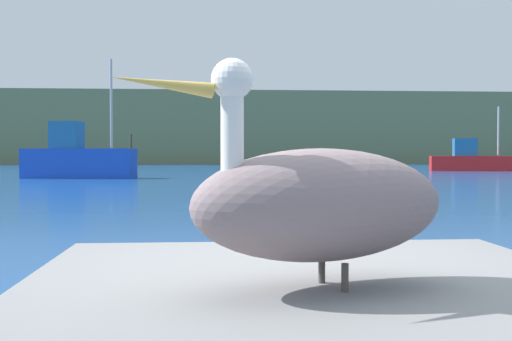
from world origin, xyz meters
The scene contains 4 objects.
hillside_backdrop centered at (0.00, 70.74, 3.91)m, with size 140.00×16.13×7.81m, color #6B7A51.
pelican centered at (0.09, -0.81, 1.04)m, with size 1.45×0.89×0.93m.
fishing_boat_red centered at (17.39, 38.25, 0.73)m, with size 5.75×2.86×4.34m.
fishing_boat_blue centered at (-6.73, 27.74, 0.95)m, with size 5.50×2.30×5.74m.
Camera 1 is at (-0.37, -3.39, 1.25)m, focal length 44.32 mm.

